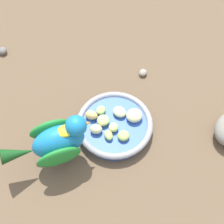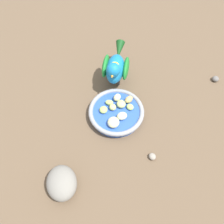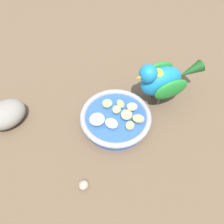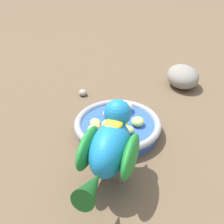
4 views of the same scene
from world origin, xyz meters
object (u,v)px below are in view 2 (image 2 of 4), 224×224
(feeding_bowl, at_px, (117,113))
(apple_piece_2, at_px, (109,102))
(apple_piece_1, at_px, (122,116))
(pebble_0, at_px, (152,156))
(parrot, at_px, (115,67))
(apple_piece_0, at_px, (115,122))
(pebble_1, at_px, (215,79))
(apple_piece_4, at_px, (117,97))
(rock_large, at_px, (62,183))
(apple_piece_8, at_px, (129,99))
(apple_piece_3, at_px, (121,104))
(apple_piece_5, at_px, (130,107))
(apple_piece_7, at_px, (113,107))
(apple_piece_6, at_px, (103,110))

(feeding_bowl, relative_size, apple_piece_2, 6.80)
(apple_piece_1, bearing_deg, pebble_0, 136.40)
(apple_piece_1, height_order, parrot, parrot)
(feeding_bowl, distance_m, parrot, 0.16)
(apple_piece_0, xyz_separation_m, pebble_1, (-0.33, -0.27, -0.03))
(pebble_0, height_order, pebble_1, pebble_1)
(apple_piece_4, distance_m, rock_large, 0.33)
(apple_piece_0, xyz_separation_m, apple_piece_1, (-0.02, -0.03, -0.00))
(apple_piece_0, height_order, apple_piece_8, apple_piece_0)
(apple_piece_1, xyz_separation_m, rock_large, (0.13, 0.24, -0.01))
(feeding_bowl, bearing_deg, apple_piece_0, 92.55)
(feeding_bowl, distance_m, rock_large, 0.29)
(apple_piece_3, distance_m, apple_piece_5, 0.03)
(apple_piece_2, distance_m, pebble_1, 0.42)
(apple_piece_0, xyz_separation_m, apple_piece_3, (-0.01, -0.08, -0.00))
(apple_piece_2, height_order, pebble_1, apple_piece_2)
(feeding_bowl, xyz_separation_m, apple_piece_2, (0.03, -0.02, 0.02))
(feeding_bowl, bearing_deg, apple_piece_2, -38.78)
(apple_piece_7, bearing_deg, apple_piece_8, -140.13)
(apple_piece_2, bearing_deg, rock_large, 75.07)
(apple_piece_2, xyz_separation_m, apple_piece_3, (-0.04, -0.00, 0.00))
(apple_piece_8, bearing_deg, feeding_bowl, 55.82)
(apple_piece_7, relative_size, apple_piece_8, 0.79)
(pebble_1, bearing_deg, apple_piece_6, 31.41)
(apple_piece_2, xyz_separation_m, pebble_0, (-0.17, 0.15, -0.03))
(apple_piece_2, xyz_separation_m, apple_piece_4, (-0.02, -0.02, 0.00))
(apple_piece_4, relative_size, pebble_0, 1.25)
(apple_piece_5, relative_size, pebble_1, 1.04)
(pebble_0, bearing_deg, apple_piece_1, -43.60)
(apple_piece_0, xyz_separation_m, apple_piece_2, (0.03, -0.08, -0.00))
(apple_piece_4, relative_size, pebble_1, 1.20)
(apple_piece_0, xyz_separation_m, apple_piece_7, (0.02, -0.06, -0.00))
(apple_piece_4, xyz_separation_m, apple_piece_8, (-0.04, 0.00, 0.00))
(apple_piece_1, relative_size, apple_piece_3, 1.12)
(apple_piece_6, height_order, rock_large, rock_large)
(apple_piece_1, height_order, apple_piece_6, same)
(pebble_0, bearing_deg, pebble_1, -119.67)
(apple_piece_1, bearing_deg, pebble_1, -142.25)
(apple_piece_0, height_order, apple_piece_6, apple_piece_0)
(apple_piece_0, bearing_deg, rock_large, 62.73)
(apple_piece_4, distance_m, apple_piece_5, 0.06)
(parrot, distance_m, rock_large, 0.42)
(apple_piece_3, relative_size, apple_piece_7, 1.26)
(apple_piece_7, bearing_deg, parrot, -82.98)
(apple_piece_8, relative_size, rock_large, 0.30)
(apple_piece_8, bearing_deg, parrot, -55.82)
(apple_piece_2, bearing_deg, parrot, -89.25)
(pebble_0, bearing_deg, apple_piece_7, -42.23)
(apple_piece_0, distance_m, apple_piece_7, 0.06)
(apple_piece_6, distance_m, apple_piece_8, 0.09)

